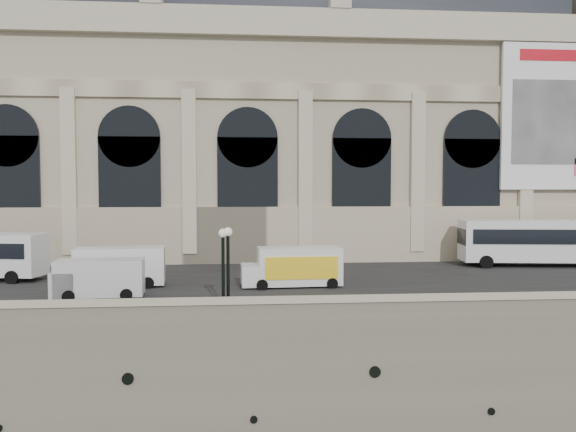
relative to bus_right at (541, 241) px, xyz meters
name	(u,v)px	position (x,y,z in m)	size (l,w,h in m)	color
quay	(283,274)	(-20.59, 16.86, -5.20)	(160.00, 70.00, 6.00)	gray
street	(304,278)	(-20.59, -4.14, -2.17)	(160.00, 24.00, 0.06)	#2D2D2D
parapet	(333,309)	(-20.59, -17.54, -1.58)	(160.00, 1.40, 1.21)	gray
museum	(227,118)	(-26.56, 12.72, 11.52)	(69.00, 18.70, 29.10)	#BAAD8F
bus_right	(541,241)	(0.00, 0.00, 0.00)	(13.57, 4.46, 3.93)	white
van_b	(95,279)	(-34.00, -10.60, -0.99)	(5.44, 2.51, 2.36)	silver
van_c	(115,267)	(-33.64, -6.85, -0.83)	(6.21, 2.92, 2.68)	white
box_truck	(294,267)	(-21.66, -7.78, -0.85)	(6.77, 2.65, 2.69)	white
lamp_left	(228,271)	(-25.86, -15.36, 0.09)	(0.47, 0.47, 4.61)	black
lamp_right	(223,272)	(-26.12, -15.50, 0.06)	(0.46, 0.46, 4.55)	black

